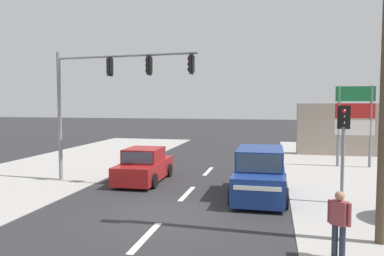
{
  "coord_description": "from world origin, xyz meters",
  "views": [
    {
      "loc": [
        3.36,
        -11.46,
        3.67
      ],
      "look_at": [
        -0.02,
        4.0,
        2.58
      ],
      "focal_mm": 35.0,
      "sensor_mm": 36.0,
      "label": 1
    }
  ],
  "objects_px": {
    "pedestal_signal_right_kerb": "(343,137)",
    "suv_oncoming_near": "(260,174)",
    "utility_pole_foreground_right": "(382,32)",
    "traffic_signal_mast": "(104,87)",
    "sedan_kerbside_parked": "(144,166)",
    "shopping_plaza_sign": "(355,115)",
    "pedestrian_at_kerb": "(339,221)"
  },
  "relations": [
    {
      "from": "suv_oncoming_near",
      "to": "sedan_kerbside_parked",
      "type": "xyz_separation_m",
      "value": [
        -5.36,
        1.79,
        -0.18
      ]
    },
    {
      "from": "traffic_signal_mast",
      "to": "sedan_kerbside_parked",
      "type": "xyz_separation_m",
      "value": [
        1.62,
        0.76,
        -3.65
      ]
    },
    {
      "from": "utility_pole_foreground_right",
      "to": "suv_oncoming_near",
      "type": "xyz_separation_m",
      "value": [
        -3.11,
        4.24,
        -4.56
      ]
    },
    {
      "from": "suv_oncoming_near",
      "to": "shopping_plaza_sign",
      "type": "bearing_deg",
      "value": 58.08
    },
    {
      "from": "utility_pole_foreground_right",
      "to": "suv_oncoming_near",
      "type": "distance_m",
      "value": 6.96
    },
    {
      "from": "shopping_plaza_sign",
      "to": "pedestrian_at_kerb",
      "type": "bearing_deg",
      "value": -102.36
    },
    {
      "from": "utility_pole_foreground_right",
      "to": "shopping_plaza_sign",
      "type": "height_order",
      "value": "utility_pole_foreground_right"
    },
    {
      "from": "pedestrian_at_kerb",
      "to": "suv_oncoming_near",
      "type": "bearing_deg",
      "value": 109.89
    },
    {
      "from": "pedestrian_at_kerb",
      "to": "traffic_signal_mast",
      "type": "bearing_deg",
      "value": 143.82
    },
    {
      "from": "utility_pole_foreground_right",
      "to": "traffic_signal_mast",
      "type": "relative_size",
      "value": 1.48
    },
    {
      "from": "shopping_plaza_sign",
      "to": "sedan_kerbside_parked",
      "type": "bearing_deg",
      "value": -149.11
    },
    {
      "from": "utility_pole_foreground_right",
      "to": "pedestal_signal_right_kerb",
      "type": "relative_size",
      "value": 2.85
    },
    {
      "from": "pedestal_signal_right_kerb",
      "to": "shopping_plaza_sign",
      "type": "relative_size",
      "value": 0.77
    },
    {
      "from": "pedestrian_at_kerb",
      "to": "shopping_plaza_sign",
      "type": "bearing_deg",
      "value": 77.64
    },
    {
      "from": "traffic_signal_mast",
      "to": "pedestrian_at_kerb",
      "type": "xyz_separation_m",
      "value": [
        8.97,
        -6.56,
        -3.43
      ]
    },
    {
      "from": "sedan_kerbside_parked",
      "to": "pedestrian_at_kerb",
      "type": "height_order",
      "value": "pedestrian_at_kerb"
    },
    {
      "from": "traffic_signal_mast",
      "to": "suv_oncoming_near",
      "type": "distance_m",
      "value": 7.85
    },
    {
      "from": "suv_oncoming_near",
      "to": "traffic_signal_mast",
      "type": "bearing_deg",
      "value": 171.59
    },
    {
      "from": "utility_pole_foreground_right",
      "to": "shopping_plaza_sign",
      "type": "distance_m",
      "value": 12.58
    },
    {
      "from": "pedestal_signal_right_kerb",
      "to": "suv_oncoming_near",
      "type": "distance_m",
      "value": 3.34
    },
    {
      "from": "shopping_plaza_sign",
      "to": "suv_oncoming_near",
      "type": "height_order",
      "value": "shopping_plaza_sign"
    },
    {
      "from": "shopping_plaza_sign",
      "to": "suv_oncoming_near",
      "type": "distance_m",
      "value": 9.61
    },
    {
      "from": "traffic_signal_mast",
      "to": "pedestrian_at_kerb",
      "type": "bearing_deg",
      "value": -36.18
    },
    {
      "from": "pedestal_signal_right_kerb",
      "to": "sedan_kerbside_parked",
      "type": "bearing_deg",
      "value": 165.63
    },
    {
      "from": "shopping_plaza_sign",
      "to": "suv_oncoming_near",
      "type": "relative_size",
      "value": 1.01
    },
    {
      "from": "utility_pole_foreground_right",
      "to": "pedestal_signal_right_kerb",
      "type": "height_order",
      "value": "utility_pole_foreground_right"
    },
    {
      "from": "pedestal_signal_right_kerb",
      "to": "suv_oncoming_near",
      "type": "bearing_deg",
      "value": 173.44
    },
    {
      "from": "traffic_signal_mast",
      "to": "pedestrian_at_kerb",
      "type": "height_order",
      "value": "traffic_signal_mast"
    },
    {
      "from": "traffic_signal_mast",
      "to": "suv_oncoming_near",
      "type": "relative_size",
      "value": 1.51
    },
    {
      "from": "utility_pole_foreground_right",
      "to": "shopping_plaza_sign",
      "type": "xyz_separation_m",
      "value": [
        1.85,
        12.2,
        -2.46
      ]
    },
    {
      "from": "traffic_signal_mast",
      "to": "pedestal_signal_right_kerb",
      "type": "distance_m",
      "value": 10.19
    },
    {
      "from": "utility_pole_foreground_right",
      "to": "pedestrian_at_kerb",
      "type": "xyz_separation_m",
      "value": [
        -1.11,
        -1.29,
        -4.52
      ]
    }
  ]
}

